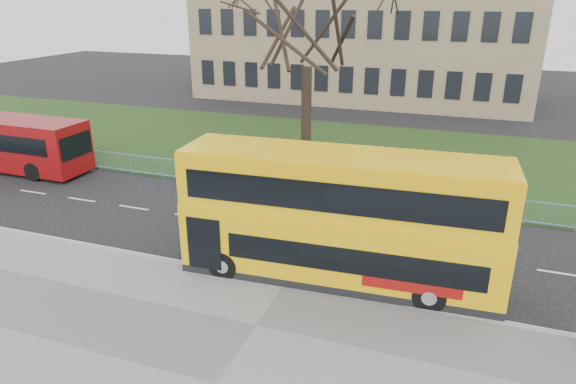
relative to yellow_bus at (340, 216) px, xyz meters
The scene contains 7 objects.
ground 2.91m from the yellow_bus, 161.73° to the left, with size 120.00×120.00×0.00m, color black.
kerb 2.99m from the yellow_bus, 146.38° to the right, with size 80.00×0.20×0.14m, color gray.
grass_verge 15.08m from the yellow_bus, 96.00° to the left, with size 80.00×15.40×0.08m, color #203C16.
guard_railing 7.51m from the yellow_bus, 102.35° to the left, with size 40.00×0.12×1.10m, color #6F9EC5, non-canonical shape.
bare_tree 12.30m from the yellow_bus, 113.44° to the left, with size 9.51×9.51×13.59m, color black, non-canonical shape.
civic_building 36.41m from the yellow_bus, 100.46° to the left, with size 30.00×15.00×14.00m, color #827252.
yellow_bus is the anchor object (origin of this frame).
Camera 1 is at (5.18, -15.84, 9.29)m, focal length 32.00 mm.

